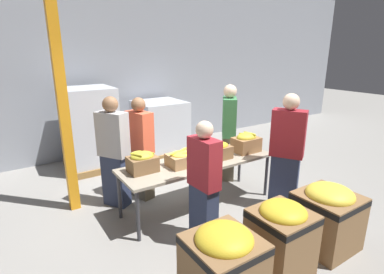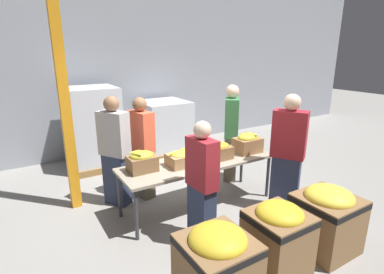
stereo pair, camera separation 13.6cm
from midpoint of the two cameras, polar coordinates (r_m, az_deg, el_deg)
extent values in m
plane|color=gray|center=(4.84, 2.04, -12.90)|extent=(30.00, 30.00, 0.00)
cube|color=#9399A3|center=(7.20, -12.74, 13.08)|extent=(16.00, 0.08, 4.00)
cube|color=#9E937F|center=(4.53, 2.14, -4.84)|extent=(2.41, 0.77, 0.04)
cylinder|color=#38383D|center=(3.95, -9.59, -14.48)|extent=(0.05, 0.05, 0.71)
cylinder|color=#38383D|center=(5.14, 14.97, -7.29)|extent=(0.05, 0.05, 0.71)
cylinder|color=#38383D|center=(4.50, -12.80, -10.65)|extent=(0.05, 0.05, 0.71)
cylinder|color=#38383D|center=(5.56, 10.13, -5.09)|extent=(0.05, 0.05, 0.71)
cube|color=olive|center=(4.18, -8.55, -5.03)|extent=(0.38, 0.30, 0.21)
ellipsoid|color=gold|center=(4.14, -8.62, -3.54)|extent=(0.33, 0.26, 0.13)
ellipsoid|color=gold|center=(4.15, -9.84, -2.80)|extent=(0.19, 0.08, 0.04)
ellipsoid|color=gold|center=(4.16, -7.28, -2.98)|extent=(0.14, 0.13, 0.04)
ellipsoid|color=gold|center=(4.04, -9.49, -3.30)|extent=(0.12, 0.15, 0.05)
ellipsoid|color=gold|center=(4.13, -7.97, -2.96)|extent=(0.09, 0.17, 0.04)
cube|color=tan|center=(4.32, -1.21, -4.38)|extent=(0.38, 0.32, 0.17)
ellipsoid|color=yellow|center=(4.29, -1.22, -3.24)|extent=(0.32, 0.27, 0.07)
ellipsoid|color=yellow|center=(4.25, -0.01, -3.04)|extent=(0.19, 0.10, 0.05)
ellipsoid|color=yellow|center=(4.24, -2.51, -3.07)|extent=(0.20, 0.11, 0.05)
ellipsoid|color=yellow|center=(4.36, -0.86, -2.43)|extent=(0.21, 0.14, 0.05)
cube|color=olive|center=(4.58, 5.37, -3.10)|extent=(0.50, 0.28, 0.20)
ellipsoid|color=gold|center=(4.54, 5.41, -1.83)|extent=(0.46, 0.25, 0.12)
ellipsoid|color=gold|center=(4.46, 4.51, -1.61)|extent=(0.20, 0.07, 0.06)
ellipsoid|color=gold|center=(4.41, 4.70, -1.82)|extent=(0.18, 0.15, 0.04)
ellipsoid|color=gold|center=(4.43, 5.14, -1.66)|extent=(0.07, 0.20, 0.05)
ellipsoid|color=gold|center=(4.54, 5.77, -1.18)|extent=(0.16, 0.09, 0.04)
cube|color=olive|center=(4.97, 11.30, -1.54)|extent=(0.42, 0.31, 0.24)
ellipsoid|color=gold|center=(4.93, 11.38, -0.11)|extent=(0.35, 0.26, 0.15)
ellipsoid|color=gold|center=(4.94, 12.02, 0.41)|extent=(0.19, 0.09, 0.04)
ellipsoid|color=gold|center=(4.89, 10.84, 0.39)|extent=(0.08, 0.19, 0.05)
ellipsoid|color=gold|center=(4.92, 12.41, 0.43)|extent=(0.09, 0.16, 0.06)
ellipsoid|color=gold|center=(5.05, 11.68, 0.69)|extent=(0.06, 0.19, 0.04)
cube|color=#6B604C|center=(5.68, 7.93, -3.83)|extent=(0.42, 0.45, 0.84)
cube|color=#387A47|center=(5.46, 8.24, 3.75)|extent=(0.48, 0.52, 0.69)
sphere|color=beige|center=(5.38, 8.45, 8.59)|extent=(0.24, 0.24, 0.24)
cube|color=#2D3856|center=(4.81, 18.03, -8.32)|extent=(0.40, 0.46, 0.84)
cube|color=maroon|center=(4.56, 18.88, 0.50)|extent=(0.45, 0.53, 0.69)
sphere|color=beige|center=(4.46, 19.43, 6.27)|extent=(0.24, 0.24, 0.24)
cube|color=#6B604C|center=(5.03, -8.55, -6.91)|extent=(0.29, 0.42, 0.79)
cube|color=#EA5B3D|center=(4.79, -8.91, 1.03)|extent=(0.33, 0.49, 0.65)
sphere|color=#896042|center=(4.70, -9.14, 6.18)|extent=(0.22, 0.22, 0.22)
cube|color=#2D3856|center=(3.90, 2.85, -14.38)|extent=(0.22, 0.37, 0.75)
cube|color=maroon|center=(3.60, 3.00, -5.01)|extent=(0.24, 0.43, 0.62)
sphere|color=beige|center=(3.47, 3.11, 1.37)|extent=(0.21, 0.21, 0.21)
cube|color=#2D3856|center=(4.87, -13.30, -7.83)|extent=(0.39, 0.44, 0.82)
cube|color=#B2B2B7|center=(4.62, -13.90, 0.64)|extent=(0.44, 0.51, 0.67)
sphere|color=#896042|center=(4.52, -14.29, 6.16)|extent=(0.23, 0.23, 0.23)
cube|color=olive|center=(3.09, 6.11, -24.36)|extent=(0.64, 0.64, 0.71)
cube|color=black|center=(2.91, 6.30, -19.89)|extent=(0.64, 0.64, 0.07)
ellipsoid|color=gold|center=(2.87, 6.34, -18.83)|extent=(0.54, 0.54, 0.22)
cube|color=olive|center=(3.53, 16.98, -18.98)|extent=(0.58, 0.58, 0.73)
cube|color=black|center=(3.37, 17.43, -14.68)|extent=(0.58, 0.58, 0.07)
ellipsoid|color=gold|center=(3.33, 17.53, -13.72)|extent=(0.49, 0.49, 0.20)
cube|color=olive|center=(4.12, 24.98, -14.67)|extent=(0.66, 0.66, 0.69)
cube|color=black|center=(3.99, 25.48, -11.06)|extent=(0.66, 0.66, 0.07)
ellipsoid|color=yellow|center=(3.96, 25.60, -10.20)|extent=(0.56, 0.56, 0.23)
cube|color=orange|center=(4.58, -22.84, 10.54)|extent=(0.14, 0.14, 4.00)
cube|color=olive|center=(6.61, -16.95, -4.73)|extent=(1.02, 1.02, 0.13)
cube|color=silver|center=(6.37, -17.56, 2.22)|extent=(0.94, 0.94, 1.52)
cube|color=olive|center=(7.19, -4.71, -2.33)|extent=(1.14, 1.14, 0.13)
cube|color=silver|center=(7.02, -4.82, 2.40)|extent=(1.05, 1.05, 1.09)
camera|label=1|loc=(0.07, -89.09, 0.27)|focal=28.00mm
camera|label=2|loc=(0.07, 90.91, -0.27)|focal=28.00mm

